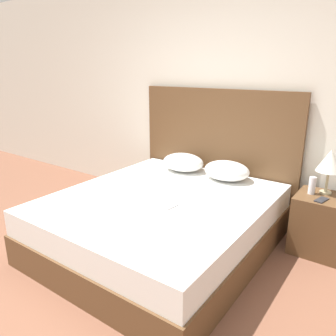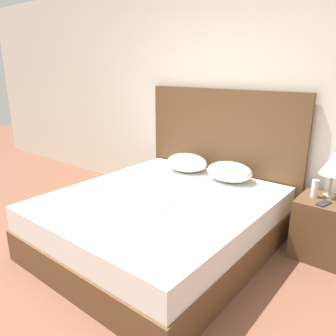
{
  "view_description": "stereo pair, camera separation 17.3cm",
  "coord_description": "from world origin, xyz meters",
  "px_view_note": "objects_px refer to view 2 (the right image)",
  "views": [
    {
      "loc": [
        1.65,
        -1.07,
        1.65
      ],
      "look_at": [
        -0.02,
        1.27,
        0.76
      ],
      "focal_mm": 35.0,
      "sensor_mm": 36.0,
      "label": 1
    },
    {
      "loc": [
        1.79,
        -0.97,
        1.65
      ],
      "look_at": [
        -0.02,
        1.27,
        0.76
      ],
      "focal_mm": 35.0,
      "sensor_mm": 36.0,
      "label": 2
    }
  ],
  "objects_px": {
    "phone_on_bed": "(168,206)",
    "nightstand": "(323,229)",
    "bed": "(161,222)",
    "table_lamp": "(334,164)",
    "phone_on_nightstand": "(324,204)"
  },
  "relations": [
    {
      "from": "phone_on_bed",
      "to": "nightstand",
      "type": "bearing_deg",
      "value": 41.57
    },
    {
      "from": "nightstand",
      "to": "phone_on_bed",
      "type": "bearing_deg",
      "value": -138.43
    },
    {
      "from": "phone_on_bed",
      "to": "table_lamp",
      "type": "relative_size",
      "value": 0.38
    },
    {
      "from": "phone_on_bed",
      "to": "table_lamp",
      "type": "bearing_deg",
      "value": 44.45
    },
    {
      "from": "nightstand",
      "to": "table_lamp",
      "type": "height_order",
      "value": "table_lamp"
    },
    {
      "from": "bed",
      "to": "phone_on_nightstand",
      "type": "xyz_separation_m",
      "value": [
        1.23,
        0.67,
        0.3
      ]
    },
    {
      "from": "phone_on_bed",
      "to": "nightstand",
      "type": "xyz_separation_m",
      "value": [
        1.04,
        0.92,
        -0.24
      ]
    },
    {
      "from": "table_lamp",
      "to": "phone_on_bed",
      "type": "bearing_deg",
      "value": -135.55
    },
    {
      "from": "bed",
      "to": "table_lamp",
      "type": "relative_size",
      "value": 5.03
    },
    {
      "from": "phone_on_bed",
      "to": "table_lamp",
      "type": "height_order",
      "value": "table_lamp"
    },
    {
      "from": "nightstand",
      "to": "table_lamp",
      "type": "relative_size",
      "value": 1.33
    },
    {
      "from": "bed",
      "to": "phone_on_bed",
      "type": "relative_size",
      "value": 13.06
    },
    {
      "from": "nightstand",
      "to": "phone_on_nightstand",
      "type": "bearing_deg",
      "value": -91.61
    },
    {
      "from": "phone_on_bed",
      "to": "nightstand",
      "type": "relative_size",
      "value": 0.29
    },
    {
      "from": "table_lamp",
      "to": "phone_on_nightstand",
      "type": "distance_m",
      "value": 0.36
    }
  ]
}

